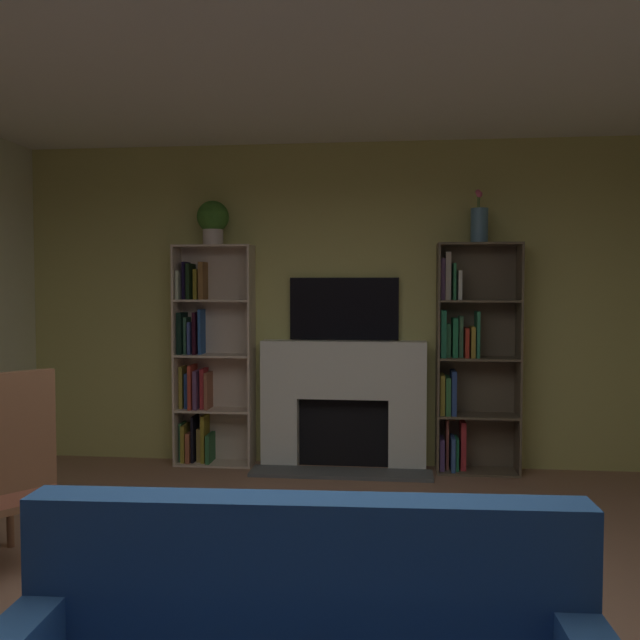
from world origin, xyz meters
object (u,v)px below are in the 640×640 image
Objects in this scene: bookshelf_right at (467,361)px; vase_with_flowers at (479,225)px; fireplace at (343,401)px; tv at (344,309)px; potted_plant at (213,220)px; bookshelf_left at (207,362)px.

bookshelf_right is 1.16m from vase_with_flowers.
fireplace is 0.80m from tv.
tv is 1.35m from vase_with_flowers.
potted_plant is at bearing 179.98° from vase_with_flowers.
bookshelf_left is at bearing 179.64° from bookshelf_right.
potted_plant is (0.08, -0.05, 1.26)m from bookshelf_left.
bookshelf_right is 4.33× the size of vase_with_flowers.
fireplace is 0.79× the size of bookshelf_left.
fireplace is at bearing -179.88° from bookshelf_right.
fireplace is 3.41× the size of vase_with_flowers.
tv is at bearing 5.98° from potted_plant.
potted_plant reaches higher than bookshelf_left.
potted_plant is (-1.15, -0.04, 1.58)m from fireplace.
vase_with_flowers is (0.09, -0.04, 1.15)m from bookshelf_right.
bookshelf_right is at bearing -0.36° from bookshelf_left.
tv is 1.15m from bookshelf_right.
vase_with_flowers reaches higher than potted_plant.
bookshelf_left reaches higher than fireplace.
fireplace is at bearing 1.79° from potted_plant.
bookshelf_left is at bearing 147.55° from potted_plant.
fireplace is at bearing -90.00° from tv.
vase_with_flowers is at bearing -6.02° from tv.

